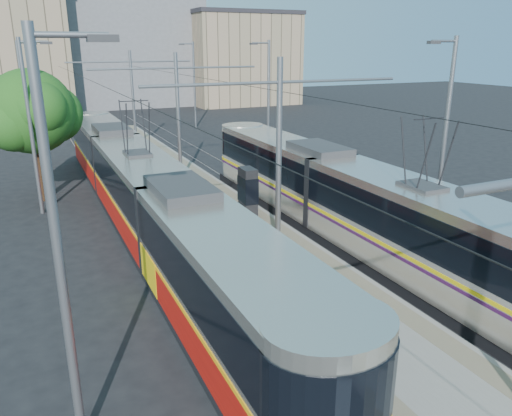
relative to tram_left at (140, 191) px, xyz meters
name	(u,v)px	position (x,y,z in m)	size (l,w,h in m)	color
ground	(438,398)	(3.60, -13.89, -1.71)	(160.00, 160.00, 0.00)	black
platform	(198,197)	(3.60, 3.11, -1.56)	(4.00, 50.00, 0.30)	gray
tactile_strip_left	(171,197)	(2.15, 3.11, -1.40)	(0.70, 50.00, 0.01)	gray
tactile_strip_right	(224,190)	(5.05, 3.11, -1.40)	(0.70, 50.00, 0.01)	gray
rails	(198,199)	(3.60, 3.11, -1.69)	(8.71, 70.00, 0.03)	gray
tram_left	(140,191)	(0.00, 0.00, 0.00)	(2.43, 31.35, 5.50)	black
tram_right	(417,229)	(7.20, -8.97, 0.15)	(2.43, 31.08, 5.50)	black
catenary	(215,119)	(3.60, 0.27, 2.82)	(9.20, 70.00, 7.00)	slate
street_lamps	(173,110)	(3.60, 7.11, 2.48)	(15.18, 38.22, 8.00)	slate
shelter	(248,191)	(4.49, -1.26, -0.24)	(0.65, 1.03, 2.22)	black
tree	(37,112)	(-3.49, 6.48, 2.78)	(4.56, 4.22, 6.63)	#382314
building_centre	(127,50)	(9.60, 50.11, 5.40)	(18.36, 14.28, 14.19)	slate
building_right	(240,58)	(23.60, 44.11, 4.29)	(14.28, 10.20, 11.97)	gray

